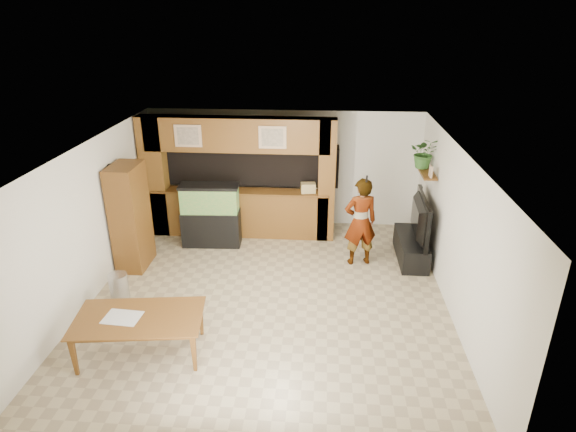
# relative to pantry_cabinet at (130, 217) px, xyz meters

# --- Properties ---
(floor) EXTENTS (6.50, 6.50, 0.00)m
(floor) POSITION_rel_pantry_cabinet_xyz_m (2.70, -0.96, -1.01)
(floor) COLOR tan
(floor) RESTS_ON ground
(ceiling) EXTENTS (6.50, 6.50, 0.00)m
(ceiling) POSITION_rel_pantry_cabinet_xyz_m (2.70, -0.96, 1.59)
(ceiling) COLOR white
(ceiling) RESTS_ON wall_back
(wall_back) EXTENTS (6.00, 0.00, 6.00)m
(wall_back) POSITION_rel_pantry_cabinet_xyz_m (2.70, 2.29, 0.29)
(wall_back) COLOR silver
(wall_back) RESTS_ON floor
(wall_left) EXTENTS (0.00, 6.50, 6.50)m
(wall_left) POSITION_rel_pantry_cabinet_xyz_m (-0.30, -0.96, 0.29)
(wall_left) COLOR silver
(wall_left) RESTS_ON floor
(wall_right) EXTENTS (0.00, 6.50, 6.50)m
(wall_right) POSITION_rel_pantry_cabinet_xyz_m (5.70, -0.96, 0.29)
(wall_right) COLOR silver
(wall_right) RESTS_ON floor
(partition) EXTENTS (4.20, 0.99, 2.60)m
(partition) POSITION_rel_pantry_cabinet_xyz_m (1.75, 1.68, 0.30)
(partition) COLOR brown
(partition) RESTS_ON floor
(wall_clock) EXTENTS (0.05, 0.25, 0.25)m
(wall_clock) POSITION_rel_pantry_cabinet_xyz_m (-0.27, 0.04, 0.89)
(wall_clock) COLOR black
(wall_clock) RESTS_ON wall_left
(wall_shelf) EXTENTS (0.25, 0.90, 0.04)m
(wall_shelf) POSITION_rel_pantry_cabinet_xyz_m (5.55, 0.99, 0.69)
(wall_shelf) COLOR brown
(wall_shelf) RESTS_ON wall_right
(pantry_cabinet) EXTENTS (0.50, 0.83, 2.02)m
(pantry_cabinet) POSITION_rel_pantry_cabinet_xyz_m (0.00, 0.00, 0.00)
(pantry_cabinet) COLOR brown
(pantry_cabinet) RESTS_ON floor
(trash_can) EXTENTS (0.31, 0.31, 0.57)m
(trash_can) POSITION_rel_pantry_cabinet_xyz_m (0.24, -1.36, -0.72)
(trash_can) COLOR #B2B2B7
(trash_can) RESTS_ON floor
(aquarium) EXTENTS (1.20, 0.45, 1.33)m
(aquarium) POSITION_rel_pantry_cabinet_xyz_m (1.28, 0.99, -0.36)
(aquarium) COLOR black
(aquarium) RESTS_ON floor
(tv_stand) EXTENTS (0.51, 1.39, 0.46)m
(tv_stand) POSITION_rel_pantry_cabinet_xyz_m (5.35, 0.66, -0.78)
(tv_stand) COLOR black
(tv_stand) RESTS_ON floor
(television) EXTENTS (0.26, 1.48, 0.85)m
(television) POSITION_rel_pantry_cabinet_xyz_m (5.35, 0.66, -0.12)
(television) COLOR black
(television) RESTS_ON tv_stand
(photo_frame) EXTENTS (0.04, 0.16, 0.21)m
(photo_frame) POSITION_rel_pantry_cabinet_xyz_m (5.55, 0.64, 0.82)
(photo_frame) COLOR tan
(photo_frame) RESTS_ON wall_shelf
(potted_plant) EXTENTS (0.60, 0.54, 0.61)m
(potted_plant) POSITION_rel_pantry_cabinet_xyz_m (5.52, 1.21, 1.02)
(potted_plant) COLOR #2F5E25
(potted_plant) RESTS_ON wall_shelf
(person) EXTENTS (0.72, 0.56, 1.74)m
(person) POSITION_rel_pantry_cabinet_xyz_m (4.30, 0.41, -0.14)
(person) COLOR #988253
(person) RESTS_ON floor
(microphone) EXTENTS (0.03, 0.10, 0.16)m
(microphone) POSITION_rel_pantry_cabinet_xyz_m (4.35, 0.25, 0.78)
(microphone) COLOR black
(microphone) RESTS_ON person
(dining_table) EXTENTS (1.88, 1.20, 0.62)m
(dining_table) POSITION_rel_pantry_cabinet_xyz_m (1.06, -2.59, -0.70)
(dining_table) COLOR brown
(dining_table) RESTS_ON floor
(newspaper_a) EXTENTS (0.53, 0.40, 0.01)m
(newspaper_a) POSITION_rel_pantry_cabinet_xyz_m (0.83, -2.59, -0.38)
(newspaper_a) COLOR silver
(newspaper_a) RESTS_ON dining_table
(counter_box) EXTENTS (0.33, 0.24, 0.20)m
(counter_box) POSITION_rel_pantry_cabinet_xyz_m (3.27, 1.49, 0.13)
(counter_box) COLOR tan
(counter_box) RESTS_ON partition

